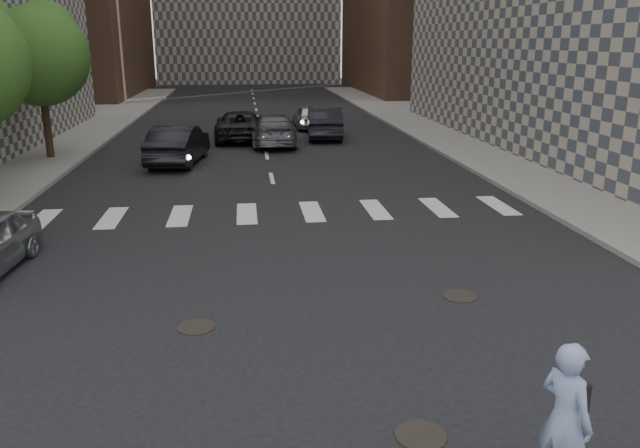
# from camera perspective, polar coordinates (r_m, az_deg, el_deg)

# --- Properties ---
(ground) EXTENTS (160.00, 160.00, 0.00)m
(ground) POSITION_cam_1_polar(r_m,az_deg,el_deg) (10.78, -0.80, -11.62)
(ground) COLOR black
(ground) RESTS_ON ground
(sidewalk_right) EXTENTS (13.00, 80.00, 0.15)m
(sidewalk_right) POSITION_cam_1_polar(r_m,az_deg,el_deg) (33.66, 20.70, 6.83)
(sidewalk_right) COLOR gray
(sidewalk_right) RESTS_ON ground
(tree_c) EXTENTS (4.20, 4.20, 6.60)m
(tree_c) POSITION_cam_1_polar(r_m,az_deg,el_deg) (29.82, -24.22, 14.22)
(tree_c) COLOR #382619
(tree_c) RESTS_ON sidewalk_left
(manhole_a) EXTENTS (0.70, 0.70, 0.02)m
(manhole_a) POSITION_cam_1_polar(r_m,az_deg,el_deg) (8.88, 9.21, -18.52)
(manhole_a) COLOR black
(manhole_a) RESTS_ON ground
(manhole_b) EXTENTS (0.70, 0.70, 0.02)m
(manhole_b) POSITION_cam_1_polar(r_m,az_deg,el_deg) (11.84, -11.25, -9.20)
(manhole_b) COLOR black
(manhole_b) RESTS_ON ground
(manhole_c) EXTENTS (0.70, 0.70, 0.02)m
(manhole_c) POSITION_cam_1_polar(r_m,az_deg,el_deg) (13.24, 12.66, -6.45)
(manhole_c) COLOR black
(manhole_c) RESTS_ON ground
(skateboarder) EXTENTS (0.66, 1.01, 1.97)m
(skateboarder) POSITION_cam_1_polar(r_m,az_deg,el_deg) (7.73, 21.51, -16.30)
(skateboarder) COLOR brown
(skateboarder) RESTS_ON ground
(traffic_car_a) EXTENTS (2.42, 5.21, 1.65)m
(traffic_car_a) POSITION_cam_1_polar(r_m,az_deg,el_deg) (27.43, -12.83, 7.11)
(traffic_car_a) COLOR black
(traffic_car_a) RESTS_ON ground
(traffic_car_b) EXTENTS (2.29, 5.49, 1.59)m
(traffic_car_b) POSITION_cam_1_polar(r_m,az_deg,el_deg) (31.78, -4.25, 8.64)
(traffic_car_b) COLOR #4F5256
(traffic_car_b) RESTS_ON ground
(traffic_car_c) EXTENTS (2.56, 5.55, 1.54)m
(traffic_car_c) POSITION_cam_1_polar(r_m,az_deg,el_deg) (33.61, -7.30, 8.94)
(traffic_car_c) COLOR black
(traffic_car_c) RESTS_ON ground
(traffic_car_d) EXTENTS (1.80, 4.25, 1.43)m
(traffic_car_d) POSITION_cam_1_polar(r_m,az_deg,el_deg) (37.91, -1.04, 9.82)
(traffic_car_d) COLOR #B0B2B8
(traffic_car_d) RESTS_ON ground
(traffic_car_e) EXTENTS (2.13, 5.12, 1.65)m
(traffic_car_e) POSITION_cam_1_polar(r_m,az_deg,el_deg) (34.00, 0.38, 9.24)
(traffic_car_e) COLOR black
(traffic_car_e) RESTS_ON ground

